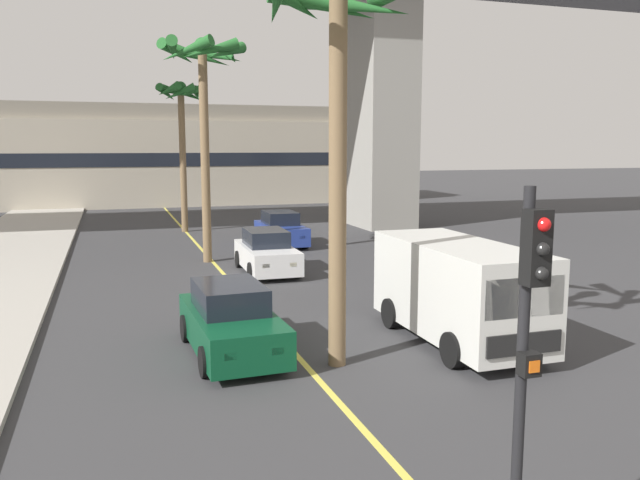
{
  "coord_description": "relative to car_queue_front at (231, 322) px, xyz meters",
  "views": [
    {
      "loc": [
        -3.75,
        2.49,
        4.59
      ],
      "look_at": [
        0.0,
        14.0,
        2.81
      ],
      "focal_mm": 36.12,
      "sensor_mm": 36.0,
      "label": 1
    }
  ],
  "objects": [
    {
      "name": "traffic_light_median_near",
      "position": [
        1.55,
        -8.43,
        1.99
      ],
      "size": [
        0.24,
        0.37,
        4.2
      ],
      "color": "black",
      "rests_on": "ground"
    },
    {
      "name": "pier_building_backdrop",
      "position": [
        1.34,
        39.12,
        3.05
      ],
      "size": [
        36.68,
        8.04,
        7.66
      ],
      "color": "#BCB29E",
      "rests_on": "ground"
    },
    {
      "name": "delivery_van",
      "position": [
        5.19,
        -0.82,
        0.57
      ],
      "size": [
        2.16,
        5.25,
        2.36
      ],
      "color": "silver",
      "rests_on": "ground"
    },
    {
      "name": "palm_tree_far_median",
      "position": [
        1.98,
        -1.41,
        6.03
      ],
      "size": [
        3.66,
        3.68,
        8.06
      ],
      "color": "brown",
      "rests_on": "ground"
    },
    {
      "name": "car_queue_front",
      "position": [
        0.0,
        0.0,
        0.0
      ],
      "size": [
        1.95,
        4.16,
        1.56
      ],
      "color": "#0C4728",
      "rests_on": "ground"
    },
    {
      "name": "car_queue_second",
      "position": [
        5.02,
        14.92,
        0.0
      ],
      "size": [
        1.88,
        4.13,
        1.56
      ],
      "color": "navy",
      "rests_on": "ground"
    },
    {
      "name": "palm_tree_near_median",
      "position": [
        1.33,
        21.14,
        5.67
      ],
      "size": [
        2.66,
        2.68,
        7.91
      ],
      "color": "brown",
      "rests_on": "ground"
    },
    {
      "name": "palm_tree_mid_median",
      "position": [
        1.17,
        11.63,
        6.52
      ],
      "size": [
        3.44,
        3.45,
        8.66
      ],
      "color": "brown",
      "rests_on": "ground"
    },
    {
      "name": "lane_stripe_center",
      "position": [
        1.34,
        7.73,
        -0.72
      ],
      "size": [
        0.14,
        56.0,
        0.01
      ],
      "primitive_type": "cube",
      "color": "#DBCC4C",
      "rests_on": "ground"
    },
    {
      "name": "car_queue_third",
      "position": [
        2.9,
        8.8,
        0.0
      ],
      "size": [
        1.9,
        4.13,
        1.56
      ],
      "color": "white",
      "rests_on": "ground"
    }
  ]
}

